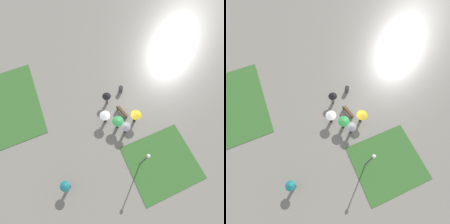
# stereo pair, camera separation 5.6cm
# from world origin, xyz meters

# --- Properties ---
(ground_plane) EXTENTS (90.00, 90.00, 0.00)m
(ground_plane) POSITION_xyz_m (0.00, 0.00, 0.00)
(ground_plane) COLOR gray
(lawn_patch_near) EXTENTS (6.07, 6.69, 0.06)m
(lawn_patch_near) POSITION_xyz_m (-5.97, -1.82, 0.03)
(lawn_patch_near) COLOR #386B2D
(lawn_patch_near) RESTS_ON ground_plane
(lawn_patch_far) EXTENTS (10.01, 5.95, 0.06)m
(lawn_patch_far) POSITION_xyz_m (6.72, 10.99, 0.03)
(lawn_patch_far) COLOR #386B2D
(lawn_patch_far) RESTS_ON ground_plane
(park_bench) EXTENTS (1.64, 0.84, 0.90)m
(park_bench) POSITION_xyz_m (0.61, -0.33, 0.46)
(park_bench) COLOR brown
(park_bench) RESTS_ON ground_plane
(lamp_post) EXTENTS (0.32, 0.32, 4.77)m
(lamp_post) POSITION_xyz_m (-5.23, 0.29, 3.03)
(lamp_post) COLOR #474C51
(lamp_post) RESTS_ON ground_plane
(trash_bin) EXTENTS (0.53, 0.53, 0.91)m
(trash_bin) POSITION_xyz_m (3.31, -1.41, 0.46)
(trash_bin) COLOR #4C4C51
(trash_bin) RESTS_ON ground_plane
(crowd_person_yellow) EXTENTS (1.15, 1.15, 1.88)m
(crowd_person_yellow) POSITION_xyz_m (-0.77, -1.27, 1.45)
(crowd_person_yellow) COLOR #1E3328
(crowd_person_yellow) RESTS_ON ground_plane
(crowd_person_grey) EXTENTS (0.98, 0.98, 1.82)m
(crowd_person_grey) POSITION_xyz_m (-1.52, 0.25, 1.34)
(crowd_person_grey) COLOR #282D47
(crowd_person_grey) RESTS_ON ground_plane
(crowd_person_white) EXTENTS (1.12, 1.12, 1.83)m
(crowd_person_white) POSITION_xyz_m (0.46, 1.73, 1.35)
(crowd_person_white) COLOR #2D2333
(crowd_person_white) RESTS_ON ground_plane
(crowd_person_black) EXTENTS (0.96, 0.96, 1.79)m
(crowd_person_black) POSITION_xyz_m (2.53, 0.69, 1.27)
(crowd_person_black) COLOR slate
(crowd_person_black) RESTS_ON ground_plane
(crowd_person_green) EXTENTS (1.19, 1.19, 1.82)m
(crowd_person_green) POSITION_xyz_m (-0.66, 0.76, 1.37)
(crowd_person_green) COLOR black
(crowd_person_green) RESTS_ON ground_plane
(lone_walker_far_path) EXTENTS (0.92, 0.92, 1.92)m
(lone_walker_far_path) POSITION_xyz_m (-4.42, 7.52, 1.36)
(lone_walker_far_path) COLOR #2D2333
(lone_walker_far_path) RESTS_ON ground_plane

